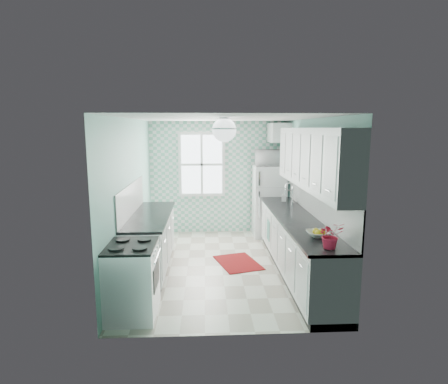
{
  "coord_description": "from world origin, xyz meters",
  "views": [
    {
      "loc": [
        -0.27,
        -6.15,
        2.35
      ],
      "look_at": [
        0.05,
        0.25,
        1.25
      ],
      "focal_mm": 30.0,
      "sensor_mm": 36.0,
      "label": 1
    }
  ],
  "objects_px": {
    "sink": "(284,204)",
    "potted_plant": "(331,235)",
    "fruit_bowl": "(318,234)",
    "fridge": "(269,201)",
    "stove": "(132,279)",
    "ceiling_light": "(224,130)",
    "microwave": "(270,158)"
  },
  "relations": [
    {
      "from": "potted_plant",
      "to": "stove",
      "type": "bearing_deg",
      "value": 172.54
    },
    {
      "from": "sink",
      "to": "microwave",
      "type": "distance_m",
      "value": 1.4
    },
    {
      "from": "ceiling_light",
      "to": "sink",
      "type": "xyz_separation_m",
      "value": [
        1.2,
        1.45,
        -1.39
      ]
    },
    {
      "from": "fridge",
      "to": "potted_plant",
      "type": "height_order",
      "value": "fridge"
    },
    {
      "from": "ceiling_light",
      "to": "sink",
      "type": "relative_size",
      "value": 0.66
    },
    {
      "from": "fruit_bowl",
      "to": "microwave",
      "type": "xyz_separation_m",
      "value": [
        -0.09,
        3.28,
        0.74
      ]
    },
    {
      "from": "fruit_bowl",
      "to": "potted_plant",
      "type": "bearing_deg",
      "value": -90.0
    },
    {
      "from": "fruit_bowl",
      "to": "potted_plant",
      "type": "xyz_separation_m",
      "value": [
        0.0,
        -0.48,
        0.12
      ]
    },
    {
      "from": "potted_plant",
      "to": "fruit_bowl",
      "type": "bearing_deg",
      "value": 90.0
    },
    {
      "from": "potted_plant",
      "to": "fridge",
      "type": "bearing_deg",
      "value": 91.37
    },
    {
      "from": "ceiling_light",
      "to": "fruit_bowl",
      "type": "distance_m",
      "value": 1.93
    },
    {
      "from": "fridge",
      "to": "potted_plant",
      "type": "relative_size",
      "value": 4.8
    },
    {
      "from": "ceiling_light",
      "to": "stove",
      "type": "distance_m",
      "value": 2.36
    },
    {
      "from": "sink",
      "to": "fruit_bowl",
      "type": "height_order",
      "value": "sink"
    },
    {
      "from": "ceiling_light",
      "to": "fridge",
      "type": "distance_m",
      "value": 3.22
    },
    {
      "from": "fridge",
      "to": "fruit_bowl",
      "type": "height_order",
      "value": "fridge"
    },
    {
      "from": "stove",
      "to": "fruit_bowl",
      "type": "height_order",
      "value": "fruit_bowl"
    },
    {
      "from": "sink",
      "to": "fruit_bowl",
      "type": "relative_size",
      "value": 1.77
    },
    {
      "from": "sink",
      "to": "potted_plant",
      "type": "xyz_separation_m",
      "value": [
        -0.0,
        -2.61,
        0.17
      ]
    },
    {
      "from": "sink",
      "to": "fruit_bowl",
      "type": "bearing_deg",
      "value": -86.39
    },
    {
      "from": "fridge",
      "to": "stove",
      "type": "bearing_deg",
      "value": -125.28
    },
    {
      "from": "microwave",
      "to": "fridge",
      "type": "bearing_deg",
      "value": 56.81
    },
    {
      "from": "fridge",
      "to": "sink",
      "type": "bearing_deg",
      "value": -86.76
    },
    {
      "from": "ceiling_light",
      "to": "fruit_bowl",
      "type": "height_order",
      "value": "ceiling_light"
    },
    {
      "from": "sink",
      "to": "potted_plant",
      "type": "height_order",
      "value": "sink"
    },
    {
      "from": "fruit_bowl",
      "to": "sink",
      "type": "bearing_deg",
      "value": 89.88
    },
    {
      "from": "fridge",
      "to": "microwave",
      "type": "distance_m",
      "value": 0.94
    },
    {
      "from": "stove",
      "to": "sink",
      "type": "distance_m",
      "value": 3.36
    },
    {
      "from": "ceiling_light",
      "to": "fridge",
      "type": "height_order",
      "value": "ceiling_light"
    },
    {
      "from": "sink",
      "to": "fruit_bowl",
      "type": "xyz_separation_m",
      "value": [
        -0.0,
        -2.13,
        0.04
      ]
    },
    {
      "from": "microwave",
      "to": "ceiling_light",
      "type": "bearing_deg",
      "value": 69.32
    },
    {
      "from": "sink",
      "to": "potted_plant",
      "type": "relative_size",
      "value": 1.64
    }
  ]
}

